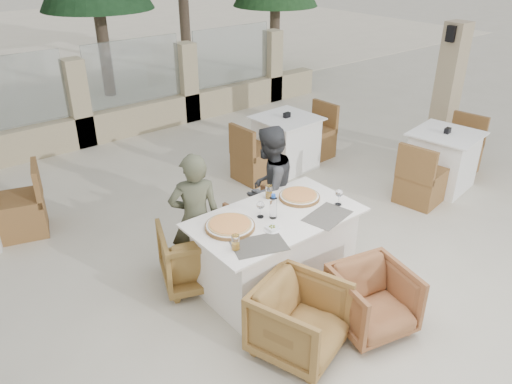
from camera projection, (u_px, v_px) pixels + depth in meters
ground at (274, 291)px, 4.86m from camera, size 80.00×80.00×0.00m
perimeter_wall_far at (77, 97)px, 7.82m from camera, size 10.00×0.34×1.60m
lantern_pillar at (447, 92)px, 7.40m from camera, size 0.34×0.34×2.00m
dining_table at (275, 251)px, 4.79m from camera, size 1.60×0.90×0.77m
placemat_near_left at (259, 245)px, 4.18m from camera, size 0.52×0.43×0.00m
placemat_near_right at (327, 216)px, 4.61m from camera, size 0.50×0.39×0.00m
pizza_left at (230, 225)px, 4.41m from camera, size 0.53×0.53×0.06m
pizza_right at (299, 196)px, 4.91m from camera, size 0.46×0.46×0.05m
water_bottle at (273, 206)px, 4.53m from camera, size 0.09×0.09×0.24m
wine_glass_centre at (260, 208)px, 4.55m from camera, size 0.08×0.08×0.18m
wine_glass_corner at (339, 196)px, 4.76m from camera, size 0.08×0.08×0.18m
beer_glass_left at (236, 243)px, 4.10m from camera, size 0.08×0.08×0.13m
beer_glass_right at (269, 192)px, 4.90m from camera, size 0.08×0.08×0.13m
olive_dish at (272, 228)px, 4.38m from camera, size 0.11×0.11×0.04m
armchair_far_left at (196, 254)px, 4.86m from camera, size 0.86×0.87×0.62m
armchair_far_right at (263, 225)px, 5.39m from camera, size 0.70×0.72×0.59m
armchair_near_left at (300, 320)px, 4.04m from camera, size 0.85×0.87×0.63m
armchair_near_right at (373, 300)px, 4.29m from camera, size 0.75×0.77×0.58m
diner_left at (195, 219)px, 4.75m from camera, size 0.58×0.49×1.35m
diner_right at (269, 188)px, 5.30m from camera, size 0.78×0.68×1.37m
bg_table_b at (286, 143)px, 7.25m from camera, size 1.68×0.91×0.77m
bg_table_c at (442, 160)px, 6.69m from camera, size 1.75×1.08×0.77m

